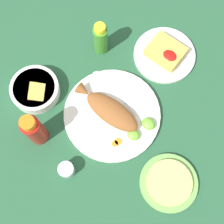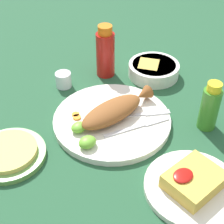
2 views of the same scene
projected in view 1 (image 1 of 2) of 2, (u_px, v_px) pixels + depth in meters
ground_plane at (112, 115)px, 1.03m from camera, size 4.00×4.00×0.00m
main_plate at (112, 115)px, 1.02m from camera, size 0.32×0.32×0.02m
fried_fish at (109, 110)px, 1.00m from camera, size 0.24×0.08×0.04m
fork_near at (103, 92)px, 1.04m from camera, size 0.16×0.11×0.00m
fork_far at (117, 90)px, 1.04m from camera, size 0.18×0.07×0.00m
carrot_slice_near at (115, 144)px, 0.98m from camera, size 0.02×0.02×0.00m
carrot_slice_mid at (118, 142)px, 0.99m from camera, size 0.02×0.02×0.00m
lime_wedge_main at (133, 135)px, 0.98m from camera, size 0.04×0.04×0.02m
lime_wedge_side at (148, 124)px, 0.99m from camera, size 0.05×0.04×0.02m
hot_sauce_bottle_red at (34, 130)px, 0.94m from camera, size 0.06×0.06×0.17m
hot_sauce_bottle_green at (101, 39)px, 1.05m from camera, size 0.05×0.05×0.14m
salt_cup at (67, 170)px, 0.96m from camera, size 0.05×0.05×0.05m
side_plate_fries at (164, 55)px, 1.09m from camera, size 0.22×0.22×0.01m
fries_pile at (166, 52)px, 1.07m from camera, size 0.12×0.10×0.04m
guacamole_bowl at (35, 89)px, 1.03m from camera, size 0.16×0.16×0.06m
tortilla_plate at (169, 183)px, 0.96m from camera, size 0.18×0.18×0.01m
tortilla_stack at (169, 182)px, 0.95m from camera, size 0.14×0.14×0.01m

